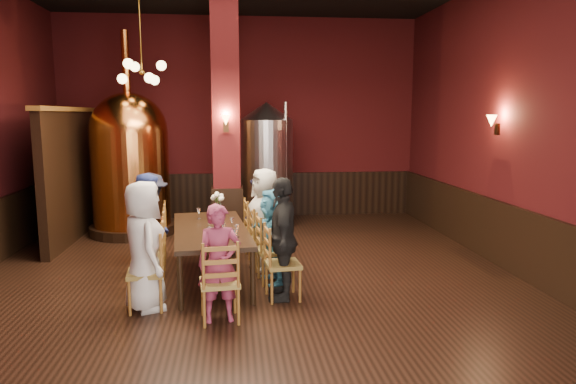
{
  "coord_description": "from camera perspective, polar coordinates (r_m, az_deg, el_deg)",
  "views": [
    {
      "loc": [
        -0.17,
        -6.81,
        2.35
      ],
      "look_at": [
        0.57,
        0.2,
        1.28
      ],
      "focal_mm": 32.0,
      "sensor_mm": 36.0,
      "label": 1
    }
  ],
  "objects": [
    {
      "name": "partition",
      "position": [
        10.52,
        -22.75,
        1.7
      ],
      "size": [
        0.22,
        3.5,
        2.4
      ],
      "primitive_type": "cube",
      "color": "black",
      "rests_on": "ground"
    },
    {
      "name": "wine_glass_2",
      "position": [
        7.21,
        -6.24,
        -3.54
      ],
      "size": [
        0.07,
        0.07,
        0.17
      ],
      "primitive_type": null,
      "color": "white",
      "rests_on": "dining_table"
    },
    {
      "name": "steel_vessel",
      "position": [
        10.63,
        -2.37,
        2.95
      ],
      "size": [
        1.08,
        1.08,
        2.59
      ],
      "rotation": [
        0.0,
        0.0,
        0.0
      ],
      "color": "#B2B2B7",
      "rests_on": "ground"
    },
    {
      "name": "wine_glass_7",
      "position": [
        6.61,
        -6.93,
        -4.67
      ],
      "size": [
        0.07,
        0.07,
        0.17
      ],
      "primitive_type": null,
      "color": "white",
      "rests_on": "dining_table"
    },
    {
      "name": "wainscot_back",
      "position": [
        11.92,
        -5.16,
        -0.31
      ],
      "size": [
        7.9,
        0.08,
        1.0
      ],
      "primitive_type": "cube",
      "color": "black",
      "rests_on": "ground"
    },
    {
      "name": "chair_0",
      "position": [
        6.5,
        -15.57,
        -8.59
      ],
      "size": [
        0.51,
        0.51,
        0.92
      ],
      "primitive_type": null,
      "rotation": [
        0.0,
        0.0,
        -1.46
      ],
      "color": "brown",
      "rests_on": "ground"
    },
    {
      "name": "rose_vase",
      "position": [
        8.31,
        -7.81,
        -0.84
      ],
      "size": [
        0.22,
        0.22,
        0.37
      ],
      "color": "white",
      "rests_on": "dining_table"
    },
    {
      "name": "chair_6",
      "position": [
        7.88,
        -2.54,
        -5.25
      ],
      "size": [
        0.51,
        0.51,
        0.92
      ],
      "primitive_type": null,
      "rotation": [
        0.0,
        0.0,
        1.68
      ],
      "color": "brown",
      "rests_on": "ground"
    },
    {
      "name": "chair_3",
      "position": [
        8.43,
        -14.83,
        -4.6
      ],
      "size": [
        0.51,
        0.51,
        0.92
      ],
      "primitive_type": null,
      "rotation": [
        0.0,
        0.0,
        -1.46
      ],
      "color": "brown",
      "rests_on": "ground"
    },
    {
      "name": "dining_table",
      "position": [
        7.41,
        -8.63,
        -4.42
      ],
      "size": [
        1.25,
        2.49,
        0.75
      ],
      "rotation": [
        0.0,
        0.0,
        0.11
      ],
      "color": "black",
      "rests_on": "ground"
    },
    {
      "name": "wine_glass_5",
      "position": [
        7.16,
        -8.27,
        -3.67
      ],
      "size": [
        0.07,
        0.07,
        0.17
      ],
      "primitive_type": null,
      "color": "white",
      "rests_on": "dining_table"
    },
    {
      "name": "copper_kettle",
      "position": [
        10.49,
        -17.12,
        3.22
      ],
      "size": [
        1.91,
        1.91,
        3.91
      ],
      "rotation": [
        0.0,
        0.0,
        -0.37
      ],
      "color": "black",
      "rests_on": "ground"
    },
    {
      "name": "chair_1",
      "position": [
        7.15,
        -15.28,
        -7.01
      ],
      "size": [
        0.51,
        0.51,
        0.92
      ],
      "primitive_type": null,
      "rotation": [
        0.0,
        0.0,
        -1.46
      ],
      "color": "brown",
      "rests_on": "ground"
    },
    {
      "name": "person_7",
      "position": [
        8.48,
        -3.32,
        -2.82
      ],
      "size": [
        0.41,
        0.69,
        1.33
      ],
      "primitive_type": "imported",
      "rotation": [
        0.0,
        0.0,
        4.56
      ],
      "color": "black",
      "rests_on": "ground"
    },
    {
      "name": "wine_glass_3",
      "position": [
        8.08,
        -8.23,
        -2.25
      ],
      "size": [
        0.07,
        0.07,
        0.17
      ],
      "primitive_type": null,
      "color": "white",
      "rests_on": "dining_table"
    },
    {
      "name": "person_3",
      "position": [
        8.38,
        -14.9,
        -2.86
      ],
      "size": [
        0.79,
        1.05,
        1.44
      ],
      "primitive_type": "imported",
      "rotation": [
        0.0,
        0.0,
        1.88
      ],
      "color": "black",
      "rests_on": "ground"
    },
    {
      "name": "chair_2",
      "position": [
        7.78,
        -15.03,
        -5.71
      ],
      "size": [
        0.51,
        0.51,
        0.92
      ],
      "primitive_type": null,
      "rotation": [
        0.0,
        0.0,
        -1.46
      ],
      "color": "brown",
      "rests_on": "ground"
    },
    {
      "name": "pendant_cluster",
      "position": [
        9.88,
        -15.93,
        12.68
      ],
      "size": [
        0.9,
        0.9,
        1.7
      ],
      "primitive_type": null,
      "color": "#A57226",
      "rests_on": "room"
    },
    {
      "name": "wainscot_right",
      "position": [
        8.18,
        24.59,
        -5.23
      ],
      "size": [
        0.08,
        9.9,
        1.0
      ],
      "primitive_type": "cube",
      "color": "black",
      "rests_on": "ground"
    },
    {
      "name": "wine_glass_4",
      "position": [
        6.86,
        -7.19,
        -4.19
      ],
      "size": [
        0.07,
        0.07,
        0.17
      ],
      "primitive_type": null,
      "color": "white",
      "rests_on": "dining_table"
    },
    {
      "name": "chair_7",
      "position": [
        8.52,
        -3.31,
        -4.18
      ],
      "size": [
        0.51,
        0.51,
        0.92
      ],
      "primitive_type": null,
      "rotation": [
        0.0,
        0.0,
        1.68
      ],
      "color": "brown",
      "rests_on": "ground"
    },
    {
      "name": "person_6",
      "position": [
        7.81,
        -2.56,
        -3.02
      ],
      "size": [
        0.7,
        0.87,
        1.55
      ],
      "primitive_type": "imported",
      "rotation": [
        0.0,
        0.0,
        5.02
      ],
      "color": "#BDB7A7",
      "rests_on": "ground"
    },
    {
      "name": "wine_glass_6",
      "position": [
        6.49,
        -5.84,
        -4.9
      ],
      "size": [
        0.07,
        0.07,
        0.17
      ],
      "primitive_type": null,
      "color": "white",
      "rests_on": "dining_table"
    },
    {
      "name": "person_5",
      "position": [
        7.2,
        -1.66,
        -4.86
      ],
      "size": [
        0.59,
        1.29,
        1.34
      ],
      "primitive_type": "imported",
      "rotation": [
        0.0,
        0.0,
        4.87
      ],
      "color": "teal",
      "rests_on": "ground"
    },
    {
      "name": "wine_glass_0",
      "position": [
        6.78,
        -5.69,
        -4.32
      ],
      "size": [
        0.07,
        0.07,
        0.17
      ],
      "primitive_type": null,
      "color": "white",
      "rests_on": "dining_table"
    },
    {
      "name": "chair_4",
      "position": [
        6.62,
        -0.57,
        -7.96
      ],
      "size": [
        0.51,
        0.51,
        0.92
      ],
      "primitive_type": null,
      "rotation": [
        0.0,
        0.0,
        1.68
      ],
      "color": "brown",
      "rests_on": "ground"
    },
    {
      "name": "person_1",
      "position": [
        7.08,
        -15.37,
        -4.85
      ],
      "size": [
        0.48,
        0.61,
        1.47
      ],
      "primitive_type": "imported",
      "rotation": [
        0.0,
        0.0,
        1.83
      ],
      "color": "maroon",
      "rests_on": "ground"
    },
    {
      "name": "sconce_column",
      "position": [
        9.31,
        -6.91,
        7.66
      ],
      "size": [
        0.2,
        0.2,
        0.36
      ],
      "primitive_type": null,
      "rotation": [
        0.0,
        0.0,
        3.14
      ],
      "color": "black",
      "rests_on": "column"
    },
    {
      "name": "person_0",
      "position": [
        6.42,
        -15.69,
        -5.8
      ],
      "size": [
        0.74,
        0.9,
        1.57
      ],
      "primitive_type": "imported",
      "rotation": [
        0.0,
        0.0,
        1.93
      ],
      "color": "silver",
      "rests_on": "ground"
    },
    {
      "name": "person_8",
      "position": [
        5.92,
        -7.64,
        -7.86
      ],
      "size": [
        0.53,
        0.39,
        1.36
      ],
      "primitive_type": "imported",
      "rotation": [
        0.0,
        0.0,
        6.42
      ],
      "color": "#882D4C",
      "rests_on": "ground"
    },
    {
      "name": "wine_glass_9",
      "position": [
        8.01,
        -9.89,
        -2.39
      ],
      "size": [
        0.07,
        0.07,
        0.17
      ],
      "primitive_type": null,
      "color": "white",
      "rests_on": "dining_table"
    },
    {
      "name": "sconce_wall",
      "position": [
        8.63,
        22.25,
        7.01
      ],
      "size": [
        0.2,
        0.2,
        0.36
      ],
      "primitive_type": null,
      "rotation": [
        0.0,
        0.0,
        1.57
      ],
      "color": "black",
      "rests_on": "room"
    },
    {
      "name": "chair_5",
      "position": [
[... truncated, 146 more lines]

